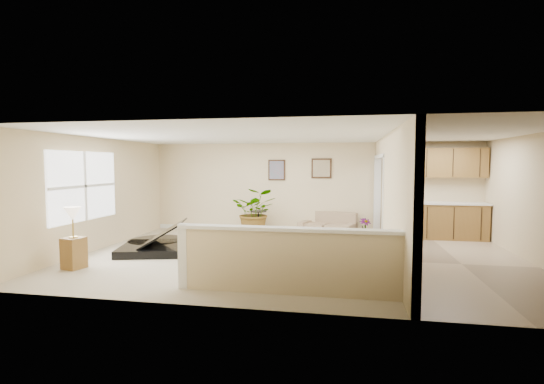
% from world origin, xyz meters
% --- Properties ---
extents(floor, '(9.00, 9.00, 0.00)m').
position_xyz_m(floor, '(0.00, 0.00, 0.00)').
color(floor, '#B8A58F').
rests_on(floor, ground).
extents(back_wall, '(9.00, 0.04, 2.50)m').
position_xyz_m(back_wall, '(0.00, 3.00, 1.25)').
color(back_wall, beige).
rests_on(back_wall, floor).
extents(front_wall, '(9.00, 0.04, 2.50)m').
position_xyz_m(front_wall, '(0.00, -3.00, 1.25)').
color(front_wall, beige).
rests_on(front_wall, floor).
extents(left_wall, '(0.04, 6.00, 2.50)m').
position_xyz_m(left_wall, '(-4.50, 0.00, 1.25)').
color(left_wall, beige).
rests_on(left_wall, floor).
extents(right_wall, '(0.04, 6.00, 2.50)m').
position_xyz_m(right_wall, '(4.50, 0.00, 1.25)').
color(right_wall, beige).
rests_on(right_wall, floor).
extents(ceiling, '(9.00, 6.00, 0.04)m').
position_xyz_m(ceiling, '(0.00, 0.00, 2.50)').
color(ceiling, silver).
rests_on(ceiling, back_wall).
extents(kitchen_vinyl, '(2.70, 6.00, 0.01)m').
position_xyz_m(kitchen_vinyl, '(3.15, 0.00, 0.00)').
color(kitchen_vinyl, tan).
rests_on(kitchen_vinyl, floor).
extents(interior_partition, '(0.18, 5.99, 2.50)m').
position_xyz_m(interior_partition, '(1.80, 0.25, 1.22)').
color(interior_partition, beige).
rests_on(interior_partition, floor).
extents(pony_half_wall, '(3.42, 0.22, 1.00)m').
position_xyz_m(pony_half_wall, '(0.08, -2.30, 0.52)').
color(pony_half_wall, beige).
rests_on(pony_half_wall, floor).
extents(left_window, '(0.05, 2.15, 1.45)m').
position_xyz_m(left_window, '(-4.49, -0.50, 1.45)').
color(left_window, white).
rests_on(left_window, left_wall).
extents(wall_art_left, '(0.48, 0.04, 0.58)m').
position_xyz_m(wall_art_left, '(-0.95, 2.97, 1.75)').
color(wall_art_left, '#342012').
rests_on(wall_art_left, back_wall).
extents(wall_mirror, '(0.55, 0.04, 0.55)m').
position_xyz_m(wall_mirror, '(0.30, 2.97, 1.80)').
color(wall_mirror, '#342012').
rests_on(wall_mirror, back_wall).
extents(kitchen_cabinets, '(2.36, 0.65, 2.33)m').
position_xyz_m(kitchen_cabinets, '(3.19, 2.73, 0.87)').
color(kitchen_cabinets, brown).
rests_on(kitchen_cabinets, floor).
extents(piano, '(2.11, 2.12, 1.49)m').
position_xyz_m(piano, '(-3.07, 0.09, 0.62)').
color(piano, black).
rests_on(piano, floor).
extents(piano_bench, '(0.47, 0.71, 0.44)m').
position_xyz_m(piano_bench, '(-1.78, -0.50, 0.22)').
color(piano_bench, black).
rests_on(piano_bench, floor).
extents(loveseat, '(1.67, 1.24, 0.81)m').
position_xyz_m(loveseat, '(0.49, 2.70, 0.31)').
color(loveseat, '#9F8165').
rests_on(loveseat, floor).
extents(accent_table, '(0.44, 0.44, 0.64)m').
position_xyz_m(accent_table, '(-1.38, 2.52, 0.41)').
color(accent_table, black).
rests_on(accent_table, floor).
extents(palm_plant, '(1.22, 1.07, 1.28)m').
position_xyz_m(palm_plant, '(-1.42, 2.32, 0.63)').
color(palm_plant, black).
rests_on(palm_plant, floor).
extents(small_plant, '(0.40, 0.40, 0.54)m').
position_xyz_m(small_plant, '(1.45, 2.26, 0.23)').
color(small_plant, black).
rests_on(small_plant, floor).
extents(lamp_stand, '(0.40, 0.40, 1.13)m').
position_xyz_m(lamp_stand, '(-3.94, -1.59, 0.48)').
color(lamp_stand, brown).
rests_on(lamp_stand, floor).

